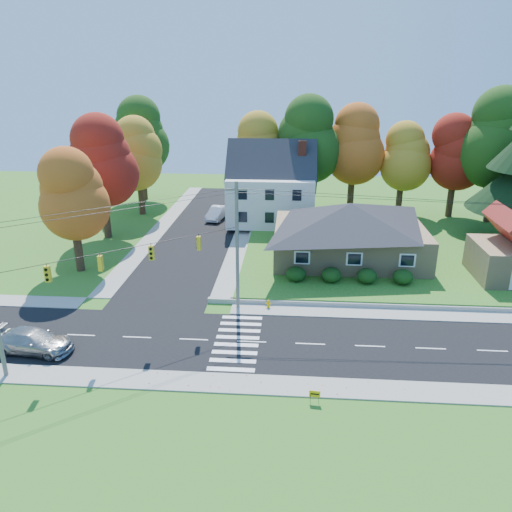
% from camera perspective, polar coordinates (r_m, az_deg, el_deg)
% --- Properties ---
extents(ground, '(120.00, 120.00, 0.00)m').
position_cam_1_polar(ground, '(34.59, -0.51, -9.79)').
color(ground, '#3D7923').
extents(road_main, '(90.00, 8.00, 0.02)m').
position_cam_1_polar(road_main, '(34.59, -0.51, -9.77)').
color(road_main, black).
rests_on(road_main, ground).
extents(road_cross, '(8.00, 44.00, 0.02)m').
position_cam_1_polar(road_cross, '(59.42, -6.12, 3.14)').
color(road_cross, black).
rests_on(road_cross, ground).
extents(sidewalk_north, '(90.00, 2.00, 0.08)m').
position_cam_1_polar(sidewalk_north, '(38.98, 0.11, -6.08)').
color(sidewalk_north, '#9C9A90').
rests_on(sidewalk_north, ground).
extents(sidewalk_south, '(90.00, 2.00, 0.08)m').
position_cam_1_polar(sidewalk_south, '(30.36, -1.33, -14.41)').
color(sidewalk_south, '#9C9A90').
rests_on(sidewalk_south, ground).
extents(lawn, '(30.00, 30.00, 0.50)m').
position_cam_1_polar(lawn, '(54.65, 15.11, 1.28)').
color(lawn, '#3D7923').
rests_on(lawn, ground).
extents(ranch_house, '(14.60, 10.60, 5.40)m').
position_cam_1_polar(ranch_house, '(48.27, 10.61, 2.93)').
color(ranch_house, tan).
rests_on(ranch_house, lawn).
extents(colonial_house, '(10.40, 8.40, 9.60)m').
position_cam_1_polar(colonial_house, '(59.30, 1.80, 7.77)').
color(colonial_house, silver).
rests_on(colonial_house, lawn).
extents(hedge_row, '(10.70, 1.70, 1.27)m').
position_cam_1_polar(hedge_row, '(43.11, 10.58, -2.19)').
color(hedge_row, '#163A10').
rests_on(hedge_row, lawn).
extents(traffic_infrastructure, '(38.10, 10.66, 10.00)m').
position_cam_1_polar(traffic_infrastructure, '(33.60, -0.60, -0.99)').
color(traffic_infrastructure, '#666059').
rests_on(traffic_infrastructure, ground).
extents(tree_lot_0, '(6.72, 6.72, 12.51)m').
position_cam_1_polar(tree_lot_0, '(64.66, 0.24, 12.17)').
color(tree_lot_0, '#3F2A19').
rests_on(tree_lot_0, lawn).
extents(tree_lot_1, '(7.84, 7.84, 14.60)m').
position_cam_1_polar(tree_lot_1, '(63.36, 5.74, 13.10)').
color(tree_lot_1, '#3F2A19').
rests_on(tree_lot_1, lawn).
extents(tree_lot_2, '(7.28, 7.28, 13.56)m').
position_cam_1_polar(tree_lot_2, '(64.84, 11.13, 12.41)').
color(tree_lot_2, '#3F2A19').
rests_on(tree_lot_2, lawn).
extents(tree_lot_3, '(6.16, 6.16, 11.47)m').
position_cam_1_polar(tree_lot_3, '(65.01, 16.50, 10.82)').
color(tree_lot_3, '#3F2A19').
rests_on(tree_lot_3, lawn).
extents(tree_lot_4, '(6.72, 6.72, 12.51)m').
position_cam_1_polar(tree_lot_4, '(65.47, 21.96, 10.85)').
color(tree_lot_4, '#3F2A19').
rests_on(tree_lot_4, lawn).
extents(tree_lot_5, '(8.40, 8.40, 15.64)m').
position_cam_1_polar(tree_lot_5, '(64.68, 26.14, 11.93)').
color(tree_lot_5, '#3F2A19').
rests_on(tree_lot_5, lawn).
extents(tree_west_0, '(6.16, 6.16, 11.47)m').
position_cam_1_polar(tree_west_0, '(47.31, -20.36, 6.55)').
color(tree_west_0, '#3F2A19').
rests_on(tree_west_0, ground).
extents(tree_west_1, '(7.28, 7.28, 13.56)m').
position_cam_1_polar(tree_west_1, '(56.50, -17.37, 10.27)').
color(tree_west_1, '#3F2A19').
rests_on(tree_west_1, ground).
extents(tree_west_2, '(6.72, 6.72, 12.51)m').
position_cam_1_polar(tree_west_2, '(65.58, -13.35, 11.31)').
color(tree_west_2, '#3F2A19').
rests_on(tree_west_2, ground).
extents(tree_west_3, '(7.84, 7.84, 14.60)m').
position_cam_1_polar(tree_west_3, '(73.58, -13.10, 13.26)').
color(tree_west_3, '#3F2A19').
rests_on(tree_west_3, ground).
extents(silver_sedan, '(5.48, 2.68, 1.54)m').
position_cam_1_polar(silver_sedan, '(36.20, -24.15, -8.86)').
color(silver_sedan, '#9C9C9C').
rests_on(silver_sedan, road_main).
extents(white_car, '(2.47, 5.03, 1.59)m').
position_cam_1_polar(white_car, '(62.94, -4.48, 4.92)').
color(white_car, silver).
rests_on(white_car, road_cross).
extents(fire_hydrant, '(0.40, 0.31, 0.70)m').
position_cam_1_polar(fire_hydrant, '(39.09, 1.41, -5.52)').
color(fire_hydrant, '#DBAA00').
rests_on(fire_hydrant, ground).
extents(yard_sign, '(0.62, 0.09, 0.77)m').
position_cam_1_polar(yard_sign, '(28.84, 6.73, -15.41)').
color(yard_sign, black).
rests_on(yard_sign, ground).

